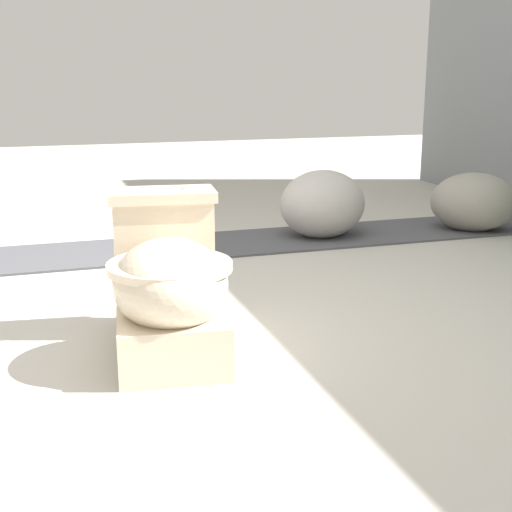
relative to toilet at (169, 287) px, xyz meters
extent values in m
plane|color=#B7B2A8|center=(-0.14, 0.14, -0.22)|extent=(14.00, 14.00, 0.00)
cube|color=#4C4C51|center=(-1.38, 0.64, -0.21)|extent=(0.56, 8.00, 0.01)
cube|color=beige|center=(0.00, 0.00, -0.14)|extent=(0.64, 0.41, 0.17)
ellipsoid|color=beige|center=(0.10, -0.01, 0.04)|extent=(0.48, 0.41, 0.28)
cylinder|color=beige|center=(0.10, -0.01, 0.10)|extent=(0.44, 0.44, 0.03)
cube|color=beige|center=(-0.21, 0.03, 0.10)|extent=(0.22, 0.36, 0.30)
cube|color=beige|center=(-0.21, 0.03, 0.27)|extent=(0.25, 0.39, 0.04)
cylinder|color=silver|center=(-0.20, 0.11, 0.29)|extent=(0.02, 0.02, 0.01)
ellipsoid|color=gray|center=(-1.27, 2.03, -0.05)|extent=(0.57, 0.61, 0.34)
ellipsoid|color=#B7B2AD|center=(-1.39, 1.14, -0.03)|extent=(0.52, 0.58, 0.38)
camera|label=1|loc=(2.20, -0.41, 0.68)|focal=50.00mm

